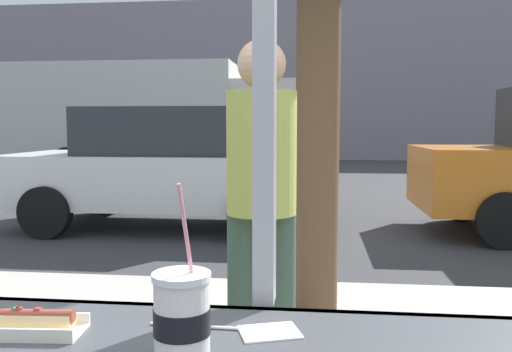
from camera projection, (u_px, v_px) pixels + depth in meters
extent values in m
plane|color=#38383A|center=(307.00, 204.00, 9.21)|extent=(60.00, 60.00, 0.00)
cube|color=#2A2C30|center=(262.00, 313.00, 1.23)|extent=(1.96, 0.02, 0.02)
cube|color=gray|center=(313.00, 81.00, 21.30)|extent=(28.00, 1.20, 6.30)
cylinder|color=silver|center=(182.00, 325.00, 0.91)|extent=(0.10, 0.10, 0.16)
cylinder|color=black|center=(182.00, 321.00, 0.91)|extent=(0.10, 0.10, 0.05)
cylinder|color=black|center=(181.00, 282.00, 0.91)|extent=(0.09, 0.09, 0.01)
cylinder|color=white|center=(181.00, 276.00, 0.91)|extent=(0.10, 0.10, 0.01)
cylinder|color=pink|center=(187.00, 241.00, 0.89)|extent=(0.02, 0.04, 0.20)
cube|color=silver|center=(21.00, 332.00, 1.08)|extent=(0.26, 0.11, 0.01)
cube|color=silver|center=(9.00, 335.00, 1.04)|extent=(0.25, 0.02, 0.03)
cube|color=silver|center=(31.00, 318.00, 1.13)|extent=(0.25, 0.02, 0.03)
cylinder|color=#DBB77A|center=(20.00, 321.00, 1.08)|extent=(0.22, 0.05, 0.04)
cylinder|color=brown|center=(20.00, 315.00, 1.08)|extent=(0.22, 0.04, 0.03)
cube|color=red|center=(38.00, 310.00, 1.08)|extent=(0.01, 0.01, 0.01)
cube|color=#337A2D|center=(16.00, 309.00, 1.08)|extent=(0.01, 0.01, 0.01)
cube|color=red|center=(19.00, 309.00, 1.08)|extent=(0.02, 0.01, 0.01)
cylinder|color=white|center=(194.00, 326.00, 1.11)|extent=(0.19, 0.02, 0.01)
cube|color=white|center=(270.00, 332.00, 1.09)|extent=(0.14, 0.12, 0.00)
cube|color=silver|center=(168.00, 179.00, 7.13)|extent=(4.14, 1.79, 0.67)
cube|color=#282D33|center=(171.00, 131.00, 7.06)|extent=(2.15, 1.58, 0.61)
cylinder|color=black|center=(268.00, 196.00, 7.91)|extent=(0.64, 0.18, 0.64)
cylinder|color=black|center=(255.00, 216.00, 6.14)|extent=(0.64, 0.18, 0.64)
cylinder|color=black|center=(103.00, 193.00, 8.19)|extent=(0.64, 0.18, 0.64)
cylinder|color=black|center=(45.00, 212.00, 6.42)|extent=(0.64, 0.18, 0.64)
cylinder|color=black|center=(462.00, 199.00, 7.56)|extent=(0.64, 0.18, 0.64)
cylinder|color=black|center=(505.00, 221.00, 5.87)|extent=(0.64, 0.18, 0.64)
cube|color=beige|center=(128.00, 115.00, 12.48)|extent=(5.18, 2.20, 2.31)
cube|color=beige|center=(271.00, 124.00, 12.12)|extent=(1.90, 2.10, 1.90)
cylinder|color=black|center=(274.00, 162.00, 13.25)|extent=(0.90, 0.24, 0.90)
cylinder|color=black|center=(267.00, 169.00, 11.17)|extent=(0.90, 0.24, 0.90)
cylinder|color=black|center=(108.00, 161.00, 13.78)|extent=(0.90, 0.24, 0.90)
cylinder|color=black|center=(69.00, 167.00, 11.60)|extent=(0.90, 0.24, 0.90)
cylinder|color=#354B3B|center=(242.00, 302.00, 2.49)|extent=(0.14, 0.14, 0.84)
cylinder|color=#354B3B|center=(281.00, 303.00, 2.47)|extent=(0.14, 0.14, 0.84)
cylinder|color=#9DA649|center=(261.00, 153.00, 2.41)|extent=(0.32, 0.32, 0.56)
sphere|color=tan|center=(262.00, 64.00, 2.37)|extent=(0.22, 0.22, 0.22)
cylinder|color=brown|center=(318.00, 119.00, 3.45)|extent=(0.28, 0.28, 2.57)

